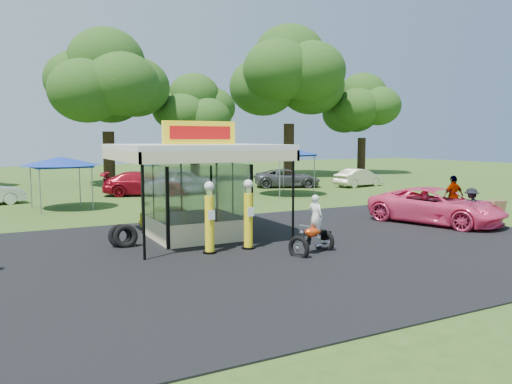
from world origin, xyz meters
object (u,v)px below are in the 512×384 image
bg_car_b (145,183)px  tent_east (282,151)px  a_frame_sign (496,213)px  kiosk_car (176,217)px  bg_car_e (359,178)px  spectator_east_a (471,207)px  motorcycle (314,230)px  gas_station_kiosk (195,189)px  spectator_east_b (453,196)px  pink_sedan (436,206)px  gas_pump_left (209,220)px  bg_car_d (287,178)px  bg_car_c (181,181)px  tent_west (60,162)px  gas_pump_right (248,216)px

bg_car_b → tent_east: size_ratio=1.17×
a_frame_sign → kiosk_car: 13.07m
bg_car_e → kiosk_car: bearing=111.1°
a_frame_sign → bg_car_e: size_ratio=0.27×
spectator_east_a → motorcycle: bearing=-29.8°
gas_station_kiosk → bg_car_e: gas_station_kiosk is taller
gas_station_kiosk → spectator_east_b: (12.15, -0.92, -0.82)m
spectator_east_a → gas_station_kiosk: bearing=-52.3°
bg_car_b → bg_car_e: bearing=-77.1°
a_frame_sign → pink_sedan: 2.33m
gas_pump_left → bg_car_d: bearing=52.6°
bg_car_c → bg_car_d: 8.64m
gas_pump_left → bg_car_e: gas_pump_left is taller
bg_car_c → bg_car_d: (8.59, 0.91, -0.19)m
gas_pump_left → motorcycle: size_ratio=1.18×
motorcycle → bg_car_e: (15.47, 16.78, -0.08)m
pink_sedan → bg_car_e: (7.83, 14.62, -0.09)m
gas_pump_left → spectator_east_b: bearing=7.6°
kiosk_car → tent_west: 8.97m
gas_station_kiosk → gas_pump_right: bearing=-72.3°
pink_sedan → spectator_east_b: bearing=6.4°
motorcycle → tent_west: tent_west is taller
bg_car_c → tent_west: (-7.65, -3.67, 1.56)m
gas_station_kiosk → bg_car_b: 14.56m
gas_pump_right → motorcycle: (1.57, -1.44, -0.35)m
spectator_east_a → tent_east: size_ratio=0.35×
pink_sedan → bg_car_e: pink_sedan is taller
pink_sedan → bg_car_d: pink_sedan is taller
a_frame_sign → bg_car_e: bearing=83.9°
pink_sedan → bg_car_e: bearing=43.8°
tent_east → tent_west: bearing=-179.0°
tent_east → a_frame_sign: bearing=-81.8°
bg_car_e → tent_east: size_ratio=0.91×
kiosk_car → tent_west: tent_west is taller
motorcycle → kiosk_car: size_ratio=0.68×
a_frame_sign → spectator_east_b: bearing=96.7°
motorcycle → kiosk_car: bearing=90.0°
gas_pump_left → bg_car_c: (4.79, 16.56, -0.23)m
a_frame_sign → gas_pump_right: bearing=-169.6°
bg_car_b → tent_east: bearing=-97.7°
spectator_east_a → bg_car_c: bearing=-106.0°
bg_car_e → tent_west: bearing=87.2°
motorcycle → a_frame_sign: size_ratio=1.76×
gas_pump_right → tent_east: bearing=55.6°
spectator_east_a → tent_west: 19.51m
spectator_east_a → bg_car_e: size_ratio=0.39×
spectator_east_b → bg_car_c: size_ratio=0.38×
motorcycle → a_frame_sign: bearing=-17.0°
pink_sedan → gas_station_kiosk: bearing=151.4°
spectator_east_a → tent_west: bearing=-80.2°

